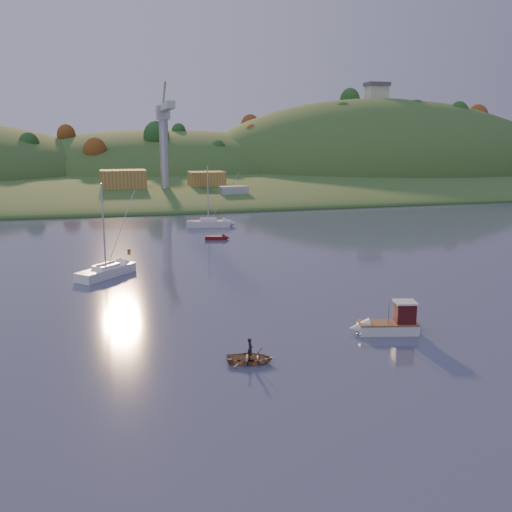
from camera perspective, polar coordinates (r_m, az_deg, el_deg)
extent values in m
plane|color=#323952|center=(29.77, 12.37, -19.54)|extent=(500.00, 500.00, 0.00)
cube|color=#2A5421|center=(253.19, -12.03, 8.17)|extent=(620.00, 220.00, 1.50)
ellipsoid|color=#2A5421|center=(188.45, -11.03, 7.01)|extent=(640.00, 150.00, 7.00)
ellipsoid|color=#2A5421|center=(233.98, -9.31, 7.99)|extent=(140.00, 120.00, 36.00)
ellipsoid|color=#2A5421|center=(242.86, 11.64, 8.04)|extent=(150.00, 130.00, 60.00)
cube|color=beige|center=(242.97, 11.98, 15.70)|extent=(8.00, 6.00, 5.00)
cube|color=#595960|center=(243.22, 12.01, 16.45)|extent=(9.00, 7.00, 1.50)
cube|color=slate|center=(146.13, -7.93, 6.23)|extent=(42.00, 16.00, 2.40)
cube|color=olive|center=(145.87, -13.14, 7.44)|extent=(11.00, 8.00, 4.80)
cube|color=olive|center=(148.97, -4.98, 7.64)|extent=(9.00, 7.00, 4.00)
cylinder|color=#B7B7BC|center=(143.18, -9.16, 10.17)|extent=(2.20, 2.20, 18.00)
cube|color=#B7B7BC|center=(143.23, -9.29, 13.96)|extent=(3.20, 3.20, 3.20)
cube|color=#B7B7BC|center=(134.33, -8.92, 14.55)|extent=(1.80, 18.00, 1.60)
cube|color=#B7B7BC|center=(148.24, -9.50, 14.27)|extent=(1.80, 10.00, 1.60)
cube|color=silver|center=(46.86, 13.03, -7.05)|extent=(4.91, 2.66, 0.84)
cone|color=silver|center=(46.33, 10.22, -7.15)|extent=(1.96, 2.00, 1.68)
cube|color=brown|center=(46.73, 13.05, -6.54)|extent=(4.93, 2.71, 0.11)
cube|color=#440F11|center=(46.83, 14.65, -5.53)|extent=(1.76, 1.69, 1.68)
cube|color=silver|center=(46.58, 14.70, -4.49)|extent=(1.99, 1.91, 0.14)
cylinder|color=silver|center=(46.40, 13.11, -5.25)|extent=(0.10, 0.10, 2.24)
cube|color=white|center=(65.74, -14.76, -1.57)|extent=(6.79, 6.96, 1.03)
cube|color=white|center=(65.62, -14.79, -1.09)|extent=(3.15, 3.19, 0.65)
cylinder|color=silver|center=(64.77, -15.01, 2.89)|extent=(0.18, 0.18, 9.35)
cylinder|color=silver|center=(65.56, -14.80, -0.88)|extent=(2.15, 2.25, 0.12)
cylinder|color=white|center=(65.54, -14.81, -0.80)|extent=(2.07, 2.14, 0.36)
cube|color=silver|center=(99.15, -4.77, 3.24)|extent=(7.78, 3.64, 1.03)
cube|color=silver|center=(99.07, -4.78, 3.56)|extent=(3.08, 2.19, 0.66)
cylinder|color=silver|center=(98.50, -4.82, 6.23)|extent=(0.18, 0.18, 9.36)
cylinder|color=silver|center=(99.03, -4.78, 3.70)|extent=(2.96, 0.69, 0.12)
cylinder|color=silver|center=(99.02, -4.78, 3.76)|extent=(2.64, 0.86, 0.36)
imported|color=#997754|center=(40.03, -0.59, -10.19)|extent=(3.76, 3.10, 0.68)
imported|color=black|center=(39.87, -0.59, -9.62)|extent=(0.50, 0.64, 1.54)
cube|color=#600D14|center=(86.69, -4.06, 1.83)|extent=(3.34, 1.92, 0.52)
cone|color=#600D14|center=(86.64, -3.02, 1.84)|extent=(1.35, 1.47, 1.26)
cube|color=slate|center=(134.33, -2.25, 5.74)|extent=(15.66, 6.67, 1.96)
cube|color=#B7B7BC|center=(134.16, -2.26, 6.44)|extent=(6.79, 3.79, 2.62)
sphere|color=#E2510B|center=(78.71, -12.59, 0.53)|extent=(0.50, 0.50, 0.50)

